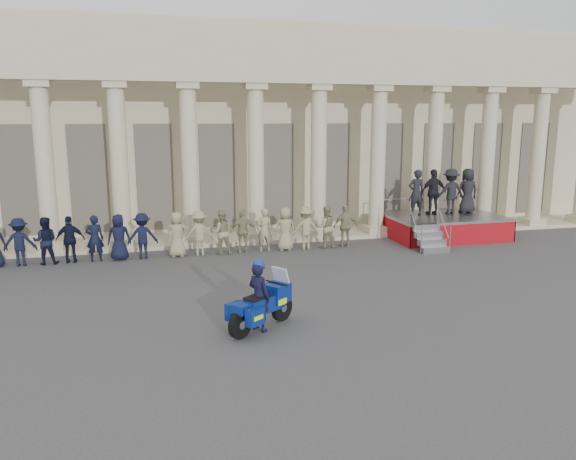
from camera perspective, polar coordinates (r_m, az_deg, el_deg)
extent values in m
plane|color=#3C3C3E|center=(15.11, -2.12, -7.92)|extent=(90.00, 90.00, 0.00)
cube|color=#C2B491|center=(29.11, -8.57, 10.24)|extent=(40.00, 10.00, 9.00)
cube|color=#C2B491|center=(23.47, -6.69, -0.83)|extent=(40.00, 2.60, 0.15)
cube|color=#C2B491|center=(22.23, -6.81, 15.90)|extent=(35.80, 1.00, 1.00)
cube|color=#C2B491|center=(22.35, -6.87, 18.71)|extent=(35.80, 1.00, 1.20)
cube|color=#C2B491|center=(22.72, -22.88, -1.48)|extent=(0.90, 0.90, 0.30)
cylinder|color=#C2B491|center=(22.30, -23.46, 5.94)|extent=(0.64, 0.64, 5.60)
cube|color=#C2B491|center=(22.27, -24.07, 13.43)|extent=(0.85, 0.85, 0.24)
cube|color=#C2B491|center=(22.46, -16.32, -1.18)|extent=(0.90, 0.90, 0.30)
cylinder|color=#C2B491|center=(22.04, -16.75, 6.34)|extent=(0.64, 0.64, 5.60)
cube|color=#C2B491|center=(22.01, -17.19, 13.92)|extent=(0.85, 0.85, 0.24)
cube|color=#C2B491|center=(22.51, -9.70, -0.85)|extent=(0.90, 0.90, 0.30)
cylinder|color=#C2B491|center=(22.09, -9.96, 6.65)|extent=(0.64, 0.64, 5.60)
cube|color=#C2B491|center=(22.05, -10.22, 14.23)|extent=(0.85, 0.85, 0.24)
cube|color=#C2B491|center=(22.85, -3.20, -0.52)|extent=(0.90, 0.90, 0.30)
cylinder|color=#C2B491|center=(22.44, -3.28, 6.87)|extent=(0.64, 0.64, 5.60)
cube|color=#C2B491|center=(22.40, -3.37, 14.34)|extent=(0.85, 0.85, 0.24)
cube|color=#C2B491|center=(23.48, 3.04, -0.20)|extent=(0.90, 0.90, 0.30)
cylinder|color=#C2B491|center=(23.08, 3.12, 6.99)|extent=(0.64, 0.64, 5.60)
cube|color=#C2B491|center=(23.04, 3.20, 14.25)|extent=(0.85, 0.85, 0.24)
cube|color=#C2B491|center=(24.37, 8.88, 0.10)|extent=(0.90, 0.90, 0.30)
cylinder|color=#C2B491|center=(23.98, 9.10, 7.03)|extent=(0.64, 0.64, 5.60)
cube|color=#C2B491|center=(23.95, 9.32, 14.01)|extent=(0.85, 0.85, 0.24)
cube|color=#C2B491|center=(25.50, 14.27, 0.38)|extent=(0.90, 0.90, 0.30)
cylinder|color=#C2B491|center=(25.13, 14.59, 7.00)|extent=(0.64, 0.64, 5.60)
cube|color=#C2B491|center=(25.10, 14.93, 13.66)|extent=(0.85, 0.85, 0.24)
cube|color=#C2B491|center=(26.83, 19.15, 0.63)|extent=(0.90, 0.90, 0.30)
cylinder|color=#C2B491|center=(26.48, 19.57, 6.92)|extent=(0.64, 0.64, 5.60)
cube|color=#C2B491|center=(26.45, 19.99, 13.23)|extent=(0.85, 0.85, 0.24)
cube|color=#C2B491|center=(28.34, 23.55, 0.85)|extent=(0.90, 0.90, 0.30)
cylinder|color=#C2B491|center=(28.00, 24.03, 6.80)|extent=(0.64, 0.64, 5.60)
cube|color=#C2B491|center=(27.98, 24.51, 12.76)|extent=(0.85, 0.85, 0.24)
cube|color=black|center=(24.57, -25.62, 4.53)|extent=(1.30, 0.12, 4.20)
cube|color=black|center=(24.20, -19.56, 4.90)|extent=(1.30, 0.12, 4.20)
cube|color=black|center=(24.10, -13.38, 5.22)|extent=(1.30, 0.12, 4.20)
cube|color=black|center=(24.28, -7.21, 5.48)|extent=(1.30, 0.12, 4.20)
cube|color=black|center=(24.74, -1.20, 5.67)|extent=(1.30, 0.12, 4.20)
cube|color=black|center=(25.45, 4.54, 5.79)|extent=(1.30, 0.12, 4.20)
cube|color=black|center=(26.41, 9.92, 5.86)|extent=(1.30, 0.12, 4.20)
cube|color=black|center=(27.57, 14.88, 5.87)|extent=(1.30, 0.12, 4.20)
cube|color=black|center=(28.92, 19.41, 5.85)|extent=(1.30, 0.12, 4.20)
cube|color=black|center=(30.44, 23.51, 5.79)|extent=(1.30, 0.12, 4.20)
imported|color=black|center=(21.19, -25.61, -1.11)|extent=(1.07, 0.61, 1.66)
imported|color=black|center=(21.04, -23.44, -1.01)|extent=(0.80, 0.63, 1.66)
imported|color=black|center=(20.92, -21.25, -0.91)|extent=(0.97, 0.40, 1.66)
imported|color=black|center=(20.84, -19.03, -0.81)|extent=(0.60, 0.40, 1.66)
imported|color=black|center=(20.78, -16.80, -0.70)|extent=(0.81, 0.53, 1.66)
imported|color=black|center=(20.76, -14.56, -0.59)|extent=(1.07, 0.61, 1.66)
imported|color=gray|center=(20.78, -11.22, -0.43)|extent=(0.81, 0.53, 1.66)
imported|color=gray|center=(20.84, -8.99, -0.32)|extent=(1.07, 0.61, 1.66)
imported|color=gray|center=(20.93, -6.78, -0.21)|extent=(0.80, 0.63, 1.66)
imported|color=gray|center=(21.05, -4.59, -0.10)|extent=(0.97, 0.40, 1.66)
imported|color=gray|center=(21.19, -2.42, 0.00)|extent=(0.60, 0.40, 1.66)
imported|color=gray|center=(21.37, -0.29, 0.11)|extent=(0.81, 0.53, 1.66)
imported|color=gray|center=(21.58, 1.80, 0.21)|extent=(1.07, 0.61, 1.66)
imported|color=gray|center=(21.82, 3.85, 0.31)|extent=(0.80, 0.63, 1.66)
imported|color=gray|center=(22.08, 5.86, 0.41)|extent=(0.97, 0.40, 1.66)
cube|color=gray|center=(24.66, 15.49, 1.37)|extent=(4.69, 3.35, 0.10)
cube|color=maroon|center=(23.35, 17.43, -0.46)|extent=(4.69, 0.04, 0.85)
cube|color=maroon|center=(23.69, 10.54, 0.03)|extent=(0.04, 3.35, 0.85)
cube|color=maroon|center=(25.97, 19.90, 0.52)|extent=(0.04, 3.35, 0.85)
cube|color=gray|center=(21.77, 14.73, -1.97)|extent=(1.10, 0.28, 0.24)
cube|color=gray|center=(21.96, 14.41, -1.21)|extent=(1.10, 0.28, 0.24)
cube|color=gray|center=(22.15, 14.10, -0.46)|extent=(1.10, 0.28, 0.24)
cube|color=gray|center=(22.34, 13.79, 0.28)|extent=(1.10, 0.28, 0.24)
cylinder|color=gray|center=(25.98, 13.79, 3.17)|extent=(4.69, 0.04, 0.04)
imported|color=black|center=(24.12, 12.90, 3.72)|extent=(0.70, 0.46, 1.93)
imported|color=black|center=(24.49, 14.57, 3.75)|extent=(1.13, 0.47, 1.93)
imported|color=black|center=(24.89, 16.19, 3.78)|extent=(1.24, 0.72, 1.93)
imported|color=black|center=(25.30, 17.76, 3.81)|extent=(0.94, 0.61, 1.93)
cylinder|color=black|center=(14.12, -0.63, -7.90)|extent=(0.61, 0.51, 0.66)
cylinder|color=black|center=(13.06, -4.88, -9.55)|extent=(0.61, 0.51, 0.66)
cube|color=navy|center=(13.52, -2.53, -7.49)|extent=(1.17, 1.03, 0.38)
cube|color=navy|center=(13.83, -1.16, -6.34)|extent=(0.75, 0.75, 0.45)
cube|color=silver|center=(13.90, -1.16, -7.25)|extent=(0.36, 0.37, 0.12)
cube|color=#B2BFCC|center=(13.86, -0.71, -4.84)|extent=(0.44, 0.49, 0.54)
cube|color=black|center=(13.32, -3.11, -6.88)|extent=(0.73, 0.66, 0.10)
cube|color=navy|center=(12.97, -4.75, -7.97)|extent=(0.48, 0.48, 0.22)
cube|color=navy|center=(12.89, -3.38, -8.79)|extent=(0.49, 0.45, 0.40)
cube|color=#D2FF0D|center=(12.89, -3.38, -8.79)|extent=(0.38, 0.37, 0.10)
cube|color=navy|center=(13.30, -5.45, -8.17)|extent=(0.49, 0.45, 0.40)
cube|color=#D2FF0D|center=(13.30, -5.45, -8.17)|extent=(0.38, 0.37, 0.10)
cylinder|color=silver|center=(13.43, -4.73, -9.09)|extent=(0.54, 0.44, 0.10)
cylinder|color=black|center=(13.76, -1.16, -5.39)|extent=(0.45, 0.58, 0.04)
imported|color=black|center=(13.35, -2.97, -6.79)|extent=(0.68, 0.72, 1.66)
sphere|color=navy|center=(13.13, -3.01, -3.54)|extent=(0.28, 0.28, 0.28)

